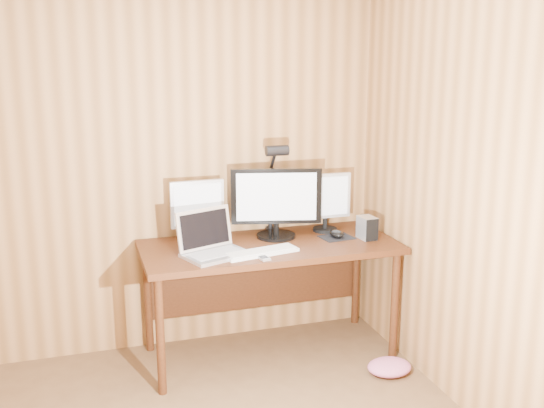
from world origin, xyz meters
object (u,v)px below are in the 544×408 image
monitor_right (326,201)px  hard_drive (367,228)px  keyboard (261,252)px  monitor_left (197,209)px  speaker (363,223)px  phone (263,258)px  desk_lamp (274,175)px  monitor_center (276,202)px  desk (266,259)px  mouse (337,234)px  laptop (211,244)px

monitor_right → hard_drive: 0.34m
monitor_right → keyboard: monitor_right is taller
keyboard → monitor_left: bearing=116.2°
speaker → phone: bearing=-156.8°
monitor_right → desk_lamp: size_ratio=0.61×
monitor_center → phone: size_ratio=5.06×
desk → monitor_center: (0.09, 0.06, 0.36)m
mouse → desk_lamp: bearing=128.8°
desk → phone: size_ratio=14.11×
speaker → desk: bearing=-179.5°
monitor_right → phone: 0.75m
desk → monitor_left: (-0.41, 0.14, 0.33)m
phone → mouse: bearing=14.7°
monitor_right → speaker: bearing=-22.6°
keyboard → phone: (-0.01, -0.09, -0.00)m
monitor_center → mouse: (0.37, -0.13, -0.21)m
desk → laptop: laptop is taller
monitor_left → hard_drive: 1.09m
monitor_right → phone: bearing=-142.2°
monitor_left → keyboard: (0.30, -0.39, -0.20)m
phone → desk_lamp: 0.67m
desk → monitor_center: bearing=34.6°
monitor_right → mouse: 0.25m
desk → monitor_left: monitor_left is taller
speaker → desk_lamp: desk_lamp is taller
laptop → phone: size_ratio=3.91×
monitor_center → monitor_right: bearing=20.9°
desk → monitor_right: bearing=13.0°
monitor_right → speaker: 0.30m
desk_lamp → mouse: bearing=-45.2°
monitor_right → keyboard: (-0.55, -0.35, -0.20)m
monitor_right → laptop: 0.89m
mouse → phone: bearing=-174.0°
monitor_center → desk: bearing=-131.5°
monitor_left → desk_lamp: 0.55m
monitor_left → phone: bearing=-61.1°
desk → keyboard: bearing=-113.8°
monitor_right → desk_lamp: 0.39m
laptop → hard_drive: bearing=-19.8°
mouse → desk: bearing=152.5°
desk → monitor_center: 0.37m
monitor_right → mouse: size_ratio=3.19×
monitor_left → phone: (0.29, -0.48, -0.20)m
monitor_center → mouse: size_ratio=4.67×
laptop → mouse: bearing=-14.0°
laptop → desk_lamp: desk_lamp is taller
keyboard → hard_drive: bearing=-4.0°
mouse → speaker: 0.24m
monitor_left → monitor_right: 0.86m
desk → phone: phone is taller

